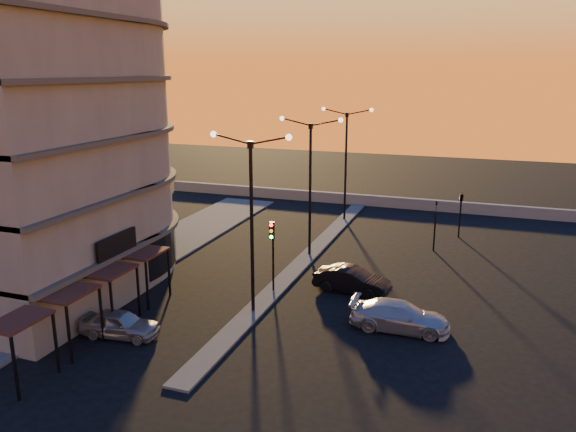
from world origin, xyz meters
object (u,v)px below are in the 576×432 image
(car_wagon, at_px, (400,316))
(car_hatchback, at_px, (120,324))
(car_sedan, at_px, (352,280))
(traffic_light_main, at_px, (272,245))
(streetlamp_mid, at_px, (310,176))

(car_wagon, bearing_deg, car_hatchback, 111.44)
(car_sedan, relative_size, car_wagon, 0.90)
(traffic_light_main, height_order, car_hatchback, traffic_light_main)
(car_wagon, bearing_deg, streetlamp_mid, 37.80)
(streetlamp_mid, relative_size, car_hatchback, 2.49)
(traffic_light_main, xyz_separation_m, car_hatchback, (-4.97, -7.55, -2.24))
(car_hatchback, relative_size, car_wagon, 0.78)
(car_hatchback, bearing_deg, car_wagon, -73.86)
(car_hatchback, bearing_deg, car_sedan, -51.53)
(car_wagon, bearing_deg, car_sedan, 39.06)
(traffic_light_main, distance_m, car_sedan, 5.07)
(traffic_light_main, relative_size, car_hatchback, 1.11)
(car_hatchback, bearing_deg, traffic_light_main, -39.76)
(streetlamp_mid, height_order, car_wagon, streetlamp_mid)
(streetlamp_mid, bearing_deg, car_hatchback, -108.72)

